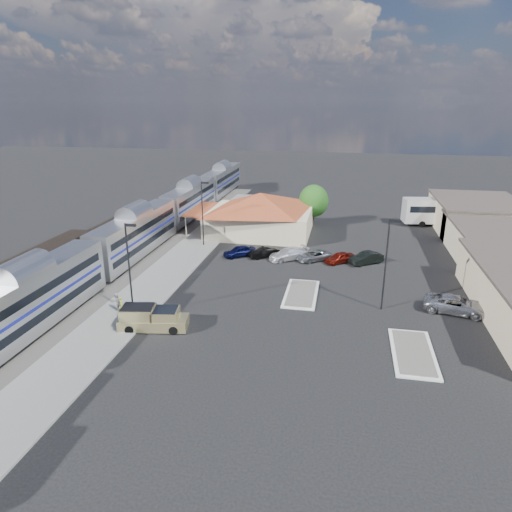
% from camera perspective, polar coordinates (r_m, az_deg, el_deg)
% --- Properties ---
extents(ground, '(280.00, 280.00, 0.00)m').
position_cam_1_polar(ground, '(46.74, 0.51, -5.42)').
color(ground, black).
rests_on(ground, ground).
extents(railbed, '(16.00, 100.00, 0.12)m').
position_cam_1_polar(railbed, '(60.71, -17.88, -0.46)').
color(railbed, '#4C4944').
rests_on(railbed, ground).
extents(platform, '(5.50, 92.00, 0.18)m').
position_cam_1_polar(platform, '(55.24, -10.64, -1.72)').
color(platform, gray).
rests_on(platform, ground).
extents(passenger_train, '(3.00, 104.00, 5.55)m').
position_cam_1_polar(passenger_train, '(60.23, -14.74, 2.50)').
color(passenger_train, silver).
rests_on(passenger_train, ground).
extents(freight_cars, '(2.80, 46.00, 4.00)m').
position_cam_1_polar(freight_cars, '(55.76, -24.40, -0.95)').
color(freight_cars, black).
rests_on(freight_cars, ground).
extents(station_depot, '(18.35, 12.24, 6.20)m').
position_cam_1_polar(station_depot, '(68.93, 0.49, 5.40)').
color(station_depot, beige).
rests_on(station_depot, ground).
extents(traffic_island_south, '(3.30, 7.50, 0.21)m').
position_cam_1_polar(traffic_island_south, '(48.01, 5.67, -4.70)').
color(traffic_island_south, silver).
rests_on(traffic_island_south, ground).
extents(traffic_island_north, '(3.30, 7.50, 0.21)m').
position_cam_1_polar(traffic_island_north, '(39.39, 19.04, -11.34)').
color(traffic_island_north, silver).
rests_on(traffic_island_north, ground).
extents(lamp_plat_s, '(1.08, 0.25, 9.00)m').
position_cam_1_polar(lamp_plat_s, '(42.79, -15.52, -0.79)').
color(lamp_plat_s, black).
rests_on(lamp_plat_s, ground).
extents(lamp_plat_n, '(1.08, 0.25, 9.00)m').
position_cam_1_polar(lamp_plat_n, '(62.39, -6.65, 5.91)').
color(lamp_plat_n, black).
rests_on(lamp_plat_n, ground).
extents(lamp_lot, '(1.08, 0.25, 9.00)m').
position_cam_1_polar(lamp_lot, '(44.32, 16.09, -0.16)').
color(lamp_lot, black).
rests_on(lamp_lot, ground).
extents(tree_depot, '(4.71, 4.71, 6.63)m').
position_cam_1_polar(tree_depot, '(73.61, 7.21, 6.84)').
color(tree_depot, '#382314').
rests_on(tree_depot, ground).
extents(pickup_truck, '(6.28, 3.17, 2.07)m').
position_cam_1_polar(pickup_truck, '(41.59, -12.69, -7.66)').
color(pickup_truck, tan).
rests_on(pickup_truck, ground).
extents(suv, '(6.34, 3.88, 1.64)m').
position_cam_1_polar(suv, '(47.57, 23.76, -5.60)').
color(suv, '#A4A5AC').
rests_on(suv, ground).
extents(coach_bus, '(13.79, 4.94, 4.33)m').
position_cam_1_polar(coach_bus, '(79.61, 22.71, 5.30)').
color(coach_bus, silver).
rests_on(coach_bus, ground).
extents(person_a, '(0.52, 0.66, 1.58)m').
position_cam_1_polar(person_a, '(45.13, -16.50, -5.83)').
color(person_a, '#D3D943').
rests_on(person_a, platform).
extents(person_b, '(0.75, 0.91, 1.73)m').
position_cam_1_polar(person_b, '(45.61, -17.06, -5.51)').
color(person_b, silver).
rests_on(person_b, platform).
extents(parked_car_a, '(4.41, 3.86, 1.44)m').
position_cam_1_polar(parked_car_a, '(59.04, -2.09, 0.61)').
color(parked_car_a, '#0B0F3A').
rests_on(parked_car_a, ground).
extents(parked_car_b, '(4.20, 3.48, 1.35)m').
position_cam_1_polar(parked_car_b, '(58.71, 1.01, 0.47)').
color(parked_car_b, black).
rests_on(parked_car_b, ground).
extents(parked_car_c, '(5.47, 4.80, 1.52)m').
position_cam_1_polar(parked_car_c, '(57.96, 4.08, 0.26)').
color(parked_car_c, white).
rests_on(parked_car_c, ground).
extents(parked_car_d, '(4.94, 4.39, 1.27)m').
position_cam_1_polar(parked_car_d, '(58.00, 7.25, 0.04)').
color(parked_car_d, gray).
rests_on(parked_car_d, ground).
extents(parked_car_e, '(4.13, 3.69, 1.35)m').
position_cam_1_polar(parked_car_e, '(57.61, 10.40, -0.22)').
color(parked_car_e, maroon).
rests_on(parked_car_e, ground).
extents(parked_car_f, '(4.56, 3.90, 1.48)m').
position_cam_1_polar(parked_car_f, '(57.95, 13.57, -0.26)').
color(parked_car_f, black).
rests_on(parked_car_f, ground).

